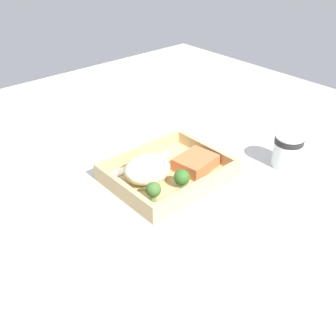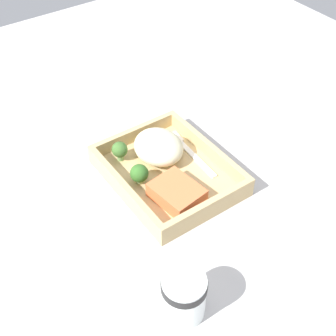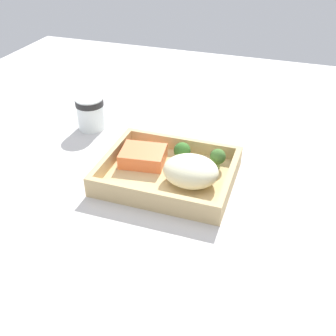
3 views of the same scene
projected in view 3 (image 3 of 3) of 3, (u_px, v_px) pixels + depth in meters
ground_plane at (168, 183)px, 80.24cm from camera, size 160.00×160.00×2.00cm
takeout_tray at (168, 177)px, 79.34cm from camera, size 26.07×20.93×1.20cm
tray_rim at (168, 168)px, 78.15cm from camera, size 26.07×20.93×2.99cm
salmon_fillet at (143, 156)px, 81.79cm from camera, size 9.91×8.43×2.96cm
mashed_potatoes at (191, 171)px, 75.18cm from camera, size 10.79×9.38×5.41cm
broccoli_floret_1 at (182, 151)px, 81.91cm from camera, size 3.54×3.54×4.16cm
broccoli_floret_2 at (218, 157)px, 79.53cm from camera, size 3.21×3.21×4.28cm
fork at (170, 197)px, 72.54cm from camera, size 15.86×2.42×0.44cm
paper_cup at (90, 111)px, 95.10cm from camera, size 6.76×6.76×7.97cm
receipt_slip at (198, 123)px, 99.50cm from camera, size 9.28×13.24×0.24cm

